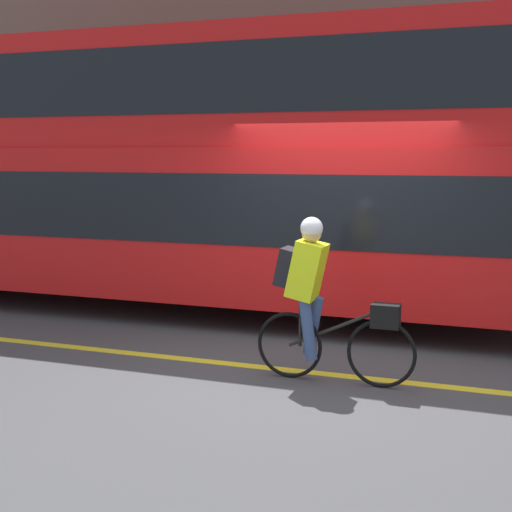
{
  "coord_description": "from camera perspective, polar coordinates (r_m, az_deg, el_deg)",
  "views": [
    {
      "loc": [
        1.81,
        -6.6,
        2.16
      ],
      "look_at": [
        -0.92,
        0.98,
        1.0
      ],
      "focal_mm": 50.0,
      "sensor_mm": 36.0,
      "label": 1
    }
  ],
  "objects": [
    {
      "name": "building_facade",
      "position": [
        13.79,
        12.52,
        12.28
      ],
      "size": [
        60.0,
        0.3,
        6.38
      ],
      "color": "brown",
      "rests_on": "ground_plane"
    },
    {
      "name": "bus",
      "position": [
        10.3,
        -9.2,
        7.54
      ],
      "size": [
        11.28,
        2.58,
        3.68
      ],
      "color": "black",
      "rests_on": "ground_plane"
    },
    {
      "name": "sidewalk_curb",
      "position": [
        12.62,
        11.3,
        -1.5
      ],
      "size": [
        60.0,
        2.35,
        0.14
      ],
      "color": "#A8A399",
      "rests_on": "ground_plane"
    },
    {
      "name": "road_center_line",
      "position": [
        7.2,
        4.37,
        -9.26
      ],
      "size": [
        50.0,
        0.14,
        0.01
      ],
      "primitive_type": "cube",
      "color": "yellow",
      "rests_on": "ground_plane"
    },
    {
      "name": "cyclist_on_bike",
      "position": [
        6.76,
        4.98,
        -2.99
      ],
      "size": [
        1.54,
        0.32,
        1.58
      ],
      "color": "black",
      "rests_on": "ground_plane"
    },
    {
      "name": "ground_plane",
      "position": [
        7.18,
        4.32,
        -9.35
      ],
      "size": [
        80.0,
        80.0,
        0.0
      ],
      "primitive_type": "plane",
      "color": "#424244"
    }
  ]
}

